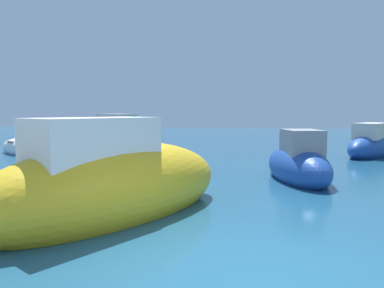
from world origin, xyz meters
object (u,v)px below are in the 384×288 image
(moored_boat_0, at_px, (112,185))
(moored_boat_1, at_px, (99,154))
(moored_boat_2, at_px, (374,145))
(moored_boat_4, at_px, (298,165))
(moored_boat_5, at_px, (121,138))
(moored_boat_3, at_px, (19,148))

(moored_boat_0, bearing_deg, moored_boat_1, 56.84)
(moored_boat_1, distance_m, moored_boat_2, 12.30)
(moored_boat_1, distance_m, moored_boat_4, 7.34)
(moored_boat_1, bearing_deg, moored_boat_2, 38.30)
(moored_boat_1, relative_size, moored_boat_5, 0.84)
(moored_boat_1, bearing_deg, moored_boat_4, 0.30)
(moored_boat_4, bearing_deg, moored_boat_5, 35.30)
(moored_boat_2, distance_m, moored_boat_5, 12.68)
(moored_boat_2, bearing_deg, moored_boat_0, 179.21)
(moored_boat_2, bearing_deg, moored_boat_1, 148.88)
(moored_boat_0, relative_size, moored_boat_2, 1.20)
(moored_boat_4, distance_m, moored_boat_5, 11.51)
(moored_boat_3, bearing_deg, moored_boat_1, 6.86)
(moored_boat_0, distance_m, moored_boat_3, 12.42)
(moored_boat_3, distance_m, moored_boat_4, 13.24)
(moored_boat_3, xyz_separation_m, moored_boat_4, (12.31, -4.86, 0.18))
(moored_boat_1, xyz_separation_m, moored_boat_5, (-1.26, 6.01, 0.19))
(moored_boat_0, xyz_separation_m, moored_boat_2, (8.41, 11.15, -0.14))
(moored_boat_2, bearing_deg, moored_boat_5, 120.49)
(moored_boat_1, relative_size, moored_boat_2, 0.85)
(moored_boat_4, xyz_separation_m, moored_boat_5, (-8.33, 7.95, 0.15))
(moored_boat_0, height_order, moored_boat_2, moored_boat_0)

